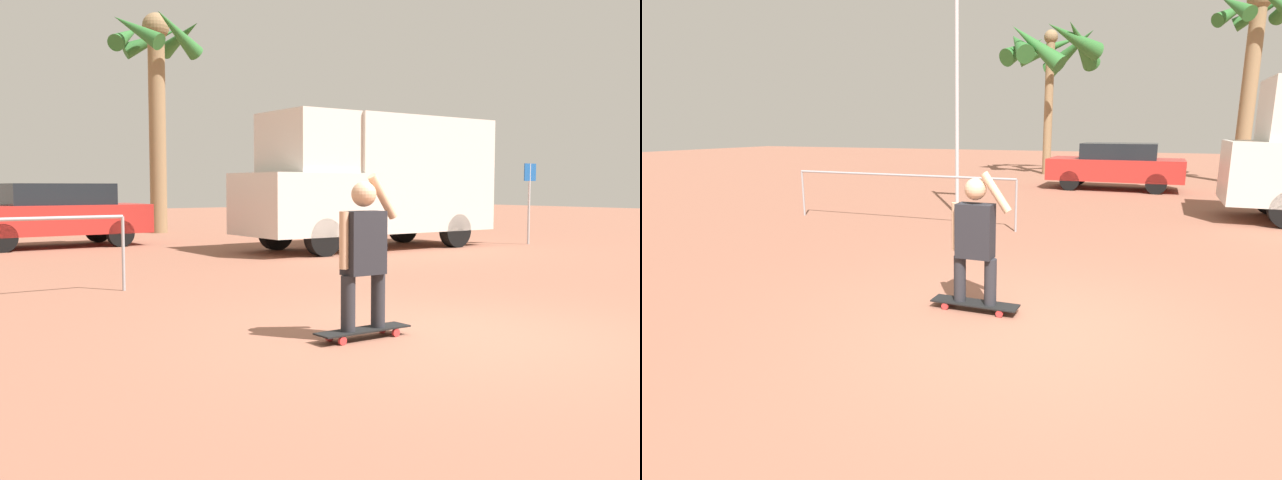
{
  "view_description": "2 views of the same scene",
  "coord_description": "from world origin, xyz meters",
  "views": [
    {
      "loc": [
        -4.98,
        -5.01,
        1.47
      ],
      "look_at": [
        -0.75,
        0.98,
        0.92
      ],
      "focal_mm": 40.0,
      "sensor_mm": 36.0,
      "label": 1
    },
    {
      "loc": [
        1.13,
        -4.79,
        2.06
      ],
      "look_at": [
        -0.99,
        0.57,
        0.75
      ],
      "focal_mm": 28.0,
      "sensor_mm": 36.0,
      "label": 2
    }
  ],
  "objects": [
    {
      "name": "ground_plane",
      "position": [
        0.0,
        0.0,
        0.0
      ],
      "size": [
        80.0,
        80.0,
        0.0
      ],
      "primitive_type": "plane",
      "color": "#935B47"
    },
    {
      "name": "skateboard",
      "position": [
        -0.73,
        0.3,
        0.08
      ],
      "size": [
        1.02,
        0.25,
        0.1
      ],
      "color": "black",
      "rests_on": "ground_plane"
    },
    {
      "name": "person_skateboarder",
      "position": [
        -0.73,
        0.3,
        0.9
      ],
      "size": [
        0.69,
        0.24,
        1.5
      ],
      "color": "#28282D",
      "rests_on": "skateboard"
    },
    {
      "name": "camper_van",
      "position": [
        5.82,
        8.1,
        1.68
      ],
      "size": [
        6.35,
        2.17,
        3.1
      ],
      "color": "black",
      "rests_on": "ground_plane"
    },
    {
      "name": "parked_car_red",
      "position": [
        -0.28,
        12.84,
        0.81
      ],
      "size": [
        4.34,
        1.93,
        1.54
      ],
      "color": "black",
      "rests_on": "ground_plane"
    },
    {
      "name": "palm_tree_near_van",
      "position": [
        3.87,
        16.44,
        5.17
      ],
      "size": [
        2.92,
        2.99,
        6.87
      ],
      "color": "#8E704C",
      "rests_on": "ground_plane"
    },
    {
      "name": "street_sign",
      "position": [
        9.8,
        6.71,
        1.34
      ],
      "size": [
        0.44,
        0.06,
        2.05
      ],
      "color": "#B7B7BC",
      "rests_on": "ground_plane"
    }
  ]
}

